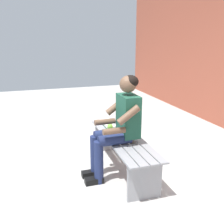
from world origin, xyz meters
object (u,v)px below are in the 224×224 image
Objects in this scene: apple at (110,127)px; book_open at (108,123)px; bench_near at (123,146)px; person_seated at (119,123)px.

apple reaches higher than book_open.
person_seated reaches higher than bench_near.
bench_near is at bearing -177.20° from book_open.
person_seated reaches higher than apple.
bench_near is 1.28× the size of person_seated.
book_open is (0.23, -0.04, -0.03)m from apple.
apple reaches higher than bench_near.
person_seated is 0.73m from book_open.
apple is (0.46, -0.04, -0.20)m from person_seated.
person_seated is at bearing 136.33° from bench_near.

